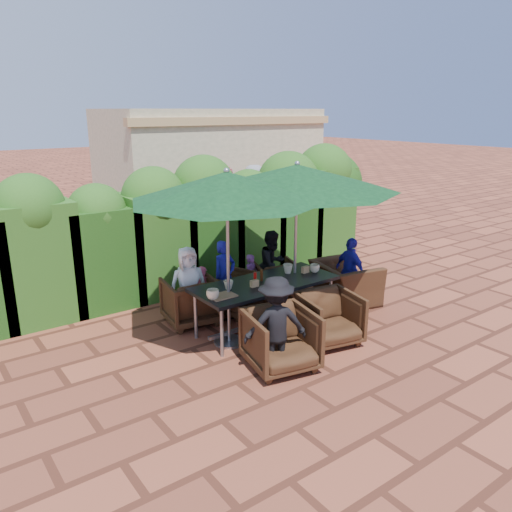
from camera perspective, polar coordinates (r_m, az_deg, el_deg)
ground at (r=7.60m, az=0.05°, el=-8.28°), size 80.00×80.00×0.00m
dining_table at (r=7.33m, az=1.09°, el=-3.54°), size 2.17×0.90×0.75m
umbrella_left at (r=6.52m, az=-3.36°, el=7.90°), size 2.59×2.59×2.46m
umbrella_right at (r=7.41m, az=4.70°, el=8.90°), size 3.02×3.02×2.46m
chair_far_left at (r=7.72m, az=-7.48°, el=-4.87°), size 0.86×0.82×0.79m
chair_far_mid at (r=8.07m, az=-2.69°, el=-3.97°), size 0.91×0.88×0.74m
chair_far_right at (r=8.69m, az=2.17°, el=-2.50°), size 0.88×0.86×0.72m
chair_near_left at (r=6.37m, az=2.86°, el=-9.25°), size 0.96×0.92×0.84m
chair_near_right at (r=7.10m, az=8.35°, el=-6.78°), size 0.91×0.87×0.80m
chair_end_right at (r=8.62m, az=10.19°, el=-2.27°), size 0.89×1.17×0.91m
adult_far_left at (r=7.70m, az=-7.74°, el=-3.29°), size 0.66×0.49×1.20m
adult_far_mid at (r=8.13m, az=-3.60°, el=-2.26°), size 0.45×0.39×1.16m
adult_far_right at (r=8.60m, az=1.92°, el=-1.01°), size 0.66×0.50×1.21m
adult_near_left at (r=6.23m, az=2.28°, el=-7.82°), size 0.87×0.64×1.24m
adult_end_right at (r=8.53m, az=10.74°, el=-1.69°), size 0.38×0.69×1.14m
child_left at (r=7.94m, az=-6.03°, el=-4.07°), size 0.35×0.31×0.82m
child_right at (r=8.51m, az=-0.50°, el=-2.53°), size 0.35×0.31×0.83m
pedestrian_a at (r=11.29m, az=-6.63°, el=4.52°), size 1.62×1.50×1.75m
pedestrian_b at (r=12.19m, az=-3.62°, el=5.74°), size 1.02×0.79×1.86m
pedestrian_c at (r=12.41m, az=-0.22°, el=6.03°), size 1.32×0.90×1.89m
cup_a at (r=6.65m, az=-4.96°, el=-4.40°), size 0.17×0.17×0.14m
cup_b at (r=7.01m, az=-3.17°, el=-3.31°), size 0.14×0.14×0.13m
cup_c at (r=7.09m, az=2.24°, el=-3.13°), size 0.14×0.14×0.11m
cup_d at (r=7.69m, az=3.66°, el=-1.46°), size 0.15×0.15×0.14m
cup_e at (r=7.78m, az=6.71°, el=-1.40°), size 0.16×0.16×0.12m
ketchup_bottle at (r=7.22m, az=-0.11°, el=-2.53°), size 0.04×0.04×0.17m
sauce_bottle at (r=7.33m, az=0.64°, el=-2.22°), size 0.04×0.04×0.17m
serving_tray at (r=6.76m, az=-3.84°, el=-4.57°), size 0.35×0.25×0.02m
number_block_left at (r=7.10m, az=-0.18°, el=-3.15°), size 0.12×0.06×0.10m
number_block_right at (r=7.74m, az=5.66°, el=-1.55°), size 0.12×0.06×0.10m
hedge_wall at (r=9.11m, az=-8.35°, el=4.43°), size 9.10×1.60×2.49m
building at (r=14.76m, az=-5.14°, el=10.22°), size 6.20×3.08×3.20m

